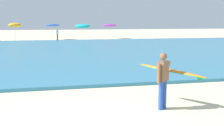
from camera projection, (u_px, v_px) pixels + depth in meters
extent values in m
cube|color=teal|center=(53.00, 51.00, 24.94)|extent=(120.00, 28.00, 0.14)
cylinder|color=#284CA3|center=(161.00, 96.00, 8.82)|extent=(0.15, 0.15, 0.88)
cylinder|color=#284CA3|center=(164.00, 94.00, 8.97)|extent=(0.15, 0.15, 0.88)
cube|color=brown|center=(163.00, 71.00, 8.79)|extent=(0.40, 0.38, 0.60)
sphere|color=brown|center=(163.00, 56.00, 8.73)|extent=(0.22, 0.22, 0.22)
cylinder|color=brown|center=(159.00, 74.00, 8.62)|extent=(0.10, 0.10, 0.58)
cylinder|color=brown|center=(167.00, 69.00, 9.00)|extent=(0.31, 0.27, 0.51)
ellipsoid|color=orange|center=(171.00, 70.00, 9.17)|extent=(1.62, 2.05, 0.27)
ellipsoid|color=green|center=(171.00, 71.00, 9.17)|extent=(1.69, 2.14, 0.23)
cube|color=green|center=(200.00, 78.00, 8.58)|extent=(0.10, 0.12, 0.14)
cylinder|color=beige|center=(15.00, 33.00, 38.65)|extent=(0.05, 0.05, 2.00)
ellipsoid|color=#F4A31E|center=(15.00, 25.00, 38.49)|extent=(1.72, 1.75, 0.66)
cylinder|color=beige|center=(53.00, 33.00, 41.51)|extent=(0.05, 0.05, 1.96)
ellipsoid|color=blue|center=(52.00, 25.00, 41.36)|extent=(1.91, 1.93, 0.49)
cylinder|color=beige|center=(83.00, 33.00, 40.87)|extent=(0.05, 0.05, 1.83)
ellipsoid|color=#19ADB2|center=(83.00, 26.00, 40.73)|extent=(2.17, 2.20, 0.69)
cylinder|color=beige|center=(110.00, 32.00, 43.62)|extent=(0.05, 0.05, 1.92)
ellipsoid|color=purple|center=(110.00, 25.00, 43.47)|extent=(1.99, 2.00, 0.43)
cylinder|color=#383842|center=(57.00, 37.00, 39.96)|extent=(0.20, 0.20, 0.84)
cube|color=white|center=(57.00, 32.00, 39.86)|extent=(0.32, 0.20, 0.54)
sphere|color=#9E7051|center=(57.00, 29.00, 39.81)|extent=(0.20, 0.20, 0.20)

